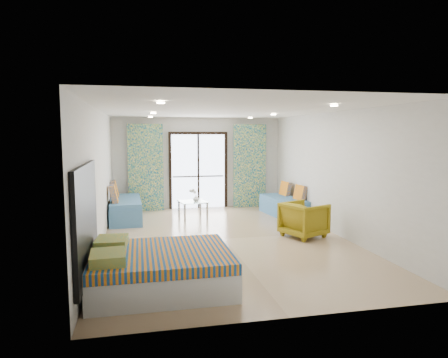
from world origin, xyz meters
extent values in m
cube|color=black|center=(0.00, 3.71, 2.24)|extent=(1.76, 0.08, 0.08)
cube|color=black|center=(-0.84, 3.71, 1.10)|extent=(0.08, 0.08, 2.20)
cube|color=black|center=(0.84, 3.71, 1.10)|extent=(0.08, 0.08, 2.20)
cube|color=black|center=(0.00, 3.71, 1.10)|extent=(0.05, 0.06, 2.20)
cube|color=#595451|center=(0.00, 3.73, 0.95)|extent=(1.52, 0.03, 0.04)
cube|color=silver|center=(-1.55, 3.57, 1.25)|extent=(1.00, 0.10, 2.50)
cube|color=silver|center=(1.55, 3.57, 1.25)|extent=(1.00, 0.10, 2.50)
cylinder|color=#FFE0B2|center=(-1.40, -2.00, 2.67)|extent=(0.12, 0.12, 0.02)
cylinder|color=#FFE0B2|center=(1.40, -2.00, 2.67)|extent=(0.12, 0.12, 0.02)
cylinder|color=#FFE0B2|center=(-1.40, 1.00, 2.67)|extent=(0.12, 0.12, 0.02)
cylinder|color=#FFE0B2|center=(1.40, 1.00, 2.67)|extent=(0.12, 0.12, 0.02)
cylinder|color=#FFE0B2|center=(-1.40, 3.00, 2.67)|extent=(0.12, 0.12, 0.02)
cylinder|color=#FFE0B2|center=(1.40, 3.00, 2.67)|extent=(0.12, 0.12, 0.02)
cube|color=black|center=(-2.46, -2.47, 1.05)|extent=(0.06, 2.10, 1.50)
cube|color=silver|center=(-2.47, -1.22, 1.05)|extent=(0.02, 0.10, 0.10)
cube|color=silver|center=(-1.45, -2.47, 0.20)|extent=(1.97, 1.58, 0.39)
cube|color=navy|center=(-1.45, -2.47, 0.47)|extent=(1.95, 1.61, 0.15)
cube|color=#1B7B5C|center=(-2.16, -2.84, 0.61)|extent=(0.47, 0.57, 0.14)
cube|color=#1B7B5C|center=(-2.16, -2.09, 0.61)|extent=(0.48, 0.57, 0.14)
cube|color=teal|center=(-2.10, 2.38, 0.22)|extent=(0.84, 2.01, 0.44)
cube|color=teal|center=(-2.10, 2.38, 0.50)|extent=(0.82, 1.97, 0.11)
cube|color=navy|center=(-2.36, 1.91, 0.75)|extent=(0.24, 0.50, 0.46)
cube|color=navy|center=(-2.39, 2.83, 0.75)|extent=(0.24, 0.50, 0.46)
cube|color=teal|center=(2.10, 2.04, 0.20)|extent=(0.90, 1.86, 0.40)
cube|color=teal|center=(2.10, 2.04, 0.45)|extent=(0.88, 1.82, 0.10)
cube|color=navy|center=(2.40, 1.65, 0.68)|extent=(0.25, 0.47, 0.41)
cube|color=navy|center=(2.30, 2.48, 0.68)|extent=(0.25, 0.47, 0.41)
cylinder|color=silver|center=(-0.62, 1.89, 0.22)|extent=(0.06, 0.06, 0.44)
cylinder|color=silver|center=(-0.03, 1.98, 0.22)|extent=(0.06, 0.06, 0.44)
cylinder|color=silver|center=(-0.71, 2.48, 0.22)|extent=(0.06, 0.06, 0.44)
cylinder|color=silver|center=(-0.12, 2.57, 0.22)|extent=(0.06, 0.06, 0.44)
cube|color=#8CA59E|center=(-0.37, 2.23, 0.44)|extent=(0.78, 0.78, 0.02)
sphere|color=white|center=(-0.32, 2.24, 0.69)|extent=(0.08, 0.08, 0.08)
sphere|color=white|center=(-0.38, 2.29, 0.71)|extent=(0.08, 0.08, 0.08)
sphere|color=white|center=(-0.43, 2.22, 0.73)|extent=(0.08, 0.08, 0.08)
sphere|color=white|center=(-0.36, 2.18, 0.75)|extent=(0.08, 0.08, 0.08)
imported|color=white|center=(-0.30, 2.16, 0.54)|extent=(0.21, 0.22, 0.16)
imported|color=olive|center=(1.72, -0.18, 0.41)|extent=(1.01, 1.04, 0.83)
camera|label=1|loc=(-1.74, -8.08, 2.20)|focal=32.00mm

